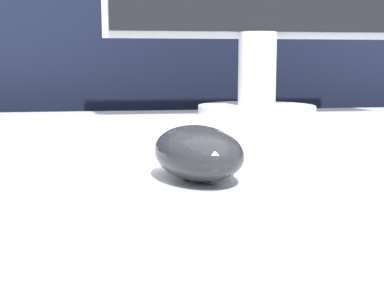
# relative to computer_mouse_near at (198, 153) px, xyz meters

# --- Properties ---
(partition_panel) EXTENTS (5.00, 0.03, 1.20)m
(partition_panel) POSITION_rel_computer_mouse_near_xyz_m (0.03, 0.78, -0.17)
(partition_panel) COLOR black
(partition_panel) RESTS_ON ground_plane
(computer_mouse_near) EXTENTS (0.10, 0.12, 0.05)m
(computer_mouse_near) POSITION_rel_computer_mouse_near_xyz_m (0.00, 0.00, 0.00)
(computer_mouse_near) COLOR #232328
(computer_mouse_near) RESTS_ON desk
(keyboard) EXTENTS (0.47, 0.19, 0.02)m
(keyboard) POSITION_rel_computer_mouse_near_xyz_m (-0.03, 0.24, -0.01)
(keyboard) COLOR white
(keyboard) RESTS_ON desk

